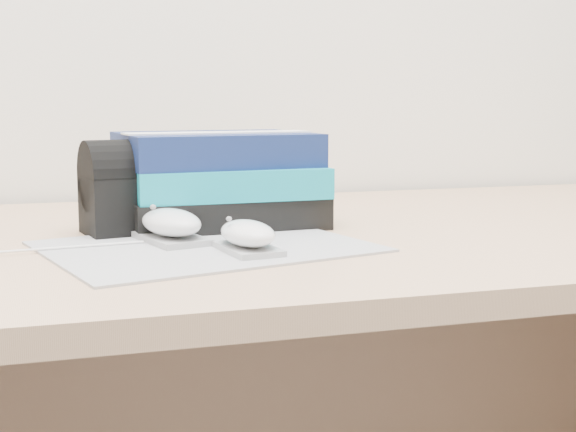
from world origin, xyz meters
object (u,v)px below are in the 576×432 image
object	(u,v)px
mouse_rear	(171,225)
pouch	(136,188)
desk	(289,375)
book_stack	(218,179)
mouse_front	(248,236)

from	to	relation	value
mouse_rear	pouch	world-z (taller)	pouch
desk	mouse_rear	distance (m)	0.35
mouse_rear	book_stack	size ratio (longest dim) A/B	0.44
desk	mouse_front	world-z (taller)	mouse_front
desk	book_stack	xyz separation A→B (m)	(-0.10, 0.01, 0.30)
mouse_rear	mouse_front	distance (m)	0.12
pouch	mouse_rear	bearing A→B (deg)	-71.92
desk	book_stack	distance (m)	0.32
desk	mouse_front	bearing A→B (deg)	-118.22
mouse_rear	pouch	bearing A→B (deg)	108.08
mouse_front	pouch	distance (m)	0.22
mouse_rear	book_stack	bearing A→B (deg)	57.07
mouse_front	pouch	xyz separation A→B (m)	(-0.11, 0.19, 0.04)
mouse_front	book_stack	size ratio (longest dim) A/B	0.38
mouse_front	mouse_rear	bearing A→B (deg)	129.22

